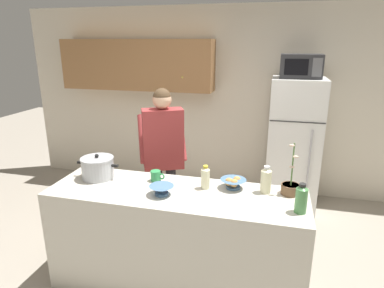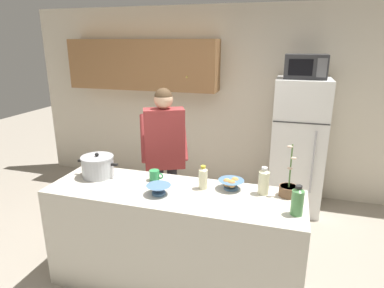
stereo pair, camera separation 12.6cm
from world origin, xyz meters
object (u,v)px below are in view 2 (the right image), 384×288
bottle_near_edge (297,201)px  potted_orchid (289,189)px  person_near_pot (165,146)px  bottle_far_corner (264,181)px  cooking_pot (98,166)px  bread_bowl (231,183)px  coffee_mug (155,175)px  microwave (306,66)px  bottle_mid_counter (203,177)px  empty_bowl (159,189)px  refrigerator (298,146)px

bottle_near_edge → potted_orchid: (-0.06, 0.30, -0.05)m
person_near_pot → bottle_far_corner: (1.10, -0.61, -0.01)m
cooking_pot → bread_bowl: (1.23, 0.08, -0.05)m
bread_bowl → bottle_near_edge: (0.53, -0.29, 0.06)m
person_near_pot → potted_orchid: person_near_pot is taller
cooking_pot → coffee_mug: cooking_pot is taller
coffee_mug → potted_orchid: 1.16m
microwave → person_near_pot: bearing=-142.9°
bottle_mid_counter → potted_orchid: (0.70, 0.06, -0.04)m
bottle_far_corner → potted_orchid: bearing=4.8°
bread_bowl → person_near_pot: bearing=144.4°
bottle_mid_counter → person_near_pot: bearing=132.7°
empty_bowl → potted_orchid: bearing=15.1°
bread_bowl → bottle_near_edge: bearing=-29.0°
bread_bowl → bottle_near_edge: 0.61m
bread_bowl → bottle_mid_counter: size_ratio=1.06×
refrigerator → microwave: (0.00, -0.02, 0.99)m
person_near_pot → empty_bowl: bearing=-71.8°
coffee_mug → cooking_pot: bearing=-173.2°
microwave → empty_bowl: bearing=-119.9°
refrigerator → bottle_near_edge: size_ratio=7.45×
bottle_near_edge → bottle_mid_counter: size_ratio=1.10×
microwave → bread_bowl: 1.94m
bottle_far_corner → potted_orchid: (0.20, 0.02, -0.05)m
cooking_pot → bottle_far_corner: size_ratio=1.76×
microwave → empty_bowl: size_ratio=2.35×
microwave → coffee_mug: 2.25m
refrigerator → potted_orchid: refrigerator is taller
refrigerator → bottle_far_corner: bearing=-99.7°
cooking_pot → bottle_mid_counter: 1.00m
coffee_mug → bottle_mid_counter: 0.47m
person_near_pot → bottle_near_edge: size_ratio=7.32×
person_near_pot → microwave: bearing=37.1°
refrigerator → bottle_far_corner: 1.72m
coffee_mug → potted_orchid: size_ratio=0.30×
potted_orchid → bread_bowl: bearing=-179.6°
bottle_far_corner → potted_orchid: size_ratio=0.53×
bread_bowl → potted_orchid: bearing=0.4°
refrigerator → bottle_mid_counter: refrigerator is taller
person_near_pot → bread_bowl: person_near_pot is taller
cooking_pot → potted_orchid: (1.70, 0.08, -0.04)m
person_near_pot → bread_bowl: size_ratio=7.58×
microwave → person_near_pot: 1.92m
bottle_mid_counter → cooking_pot: bearing=-178.9°
bottle_near_edge → person_near_pot: bearing=146.9°
bread_bowl → bottle_far_corner: bottle_far_corner is taller
coffee_mug → empty_bowl: 0.30m
bottle_mid_counter → coffee_mug: bearing=174.4°
refrigerator → bottle_near_edge: refrigerator is taller
microwave → person_near_pot: microwave is taller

